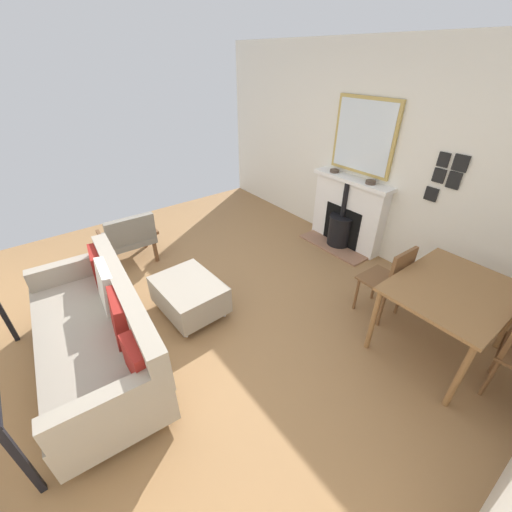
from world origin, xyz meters
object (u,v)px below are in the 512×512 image
ottoman (189,294)px  dining_table (452,296)px  fireplace (346,217)px  sofa (100,333)px  mantel_bowl_near (334,171)px  armchair_accent (130,236)px  dining_chair_near_fireplace (391,278)px  mantel_bowl_far (371,182)px

ottoman → dining_table: bearing=130.8°
fireplace → sofa: bearing=2.0°
mantel_bowl_near → armchair_accent: size_ratio=0.17×
dining_chair_near_fireplace → armchair_accent: bearing=-56.6°
fireplace → mantel_bowl_far: mantel_bowl_far is taller
sofa → dining_chair_near_fireplace: dining_chair_near_fireplace is taller
fireplace → ottoman: size_ratio=1.52×
mantel_bowl_far → dining_chair_near_fireplace: bearing=48.2°
mantel_bowl_far → ottoman: 2.69m
fireplace → dining_table: size_ratio=1.08×
armchair_accent → dining_chair_near_fireplace: 3.23m
mantel_bowl_near → armchair_accent: (2.69, -1.07, -0.63)m
mantel_bowl_near → dining_chair_near_fireplace: mantel_bowl_near is taller
mantel_bowl_near → dining_chair_near_fireplace: size_ratio=0.15×
ottoman → dining_chair_near_fireplace: size_ratio=0.92×
mantel_bowl_far → armchair_accent: (2.69, -1.68, -0.63)m
fireplace → mantel_bowl_near: (-0.01, -0.32, 0.60)m
fireplace → dining_chair_near_fireplace: size_ratio=1.39×
mantel_bowl_near → dining_table: 2.41m
mantel_bowl_far → dining_table: bearing=60.3°
dining_table → ottoman: bearing=-49.2°
armchair_accent → dining_table: bearing=118.6°
mantel_bowl_near → sofa: size_ratio=0.07×
dining_chair_near_fireplace → fireplace: bearing=-124.6°
sofa → armchair_accent: bearing=-117.6°
fireplace → mantel_bowl_far: bearing=92.2°
mantel_bowl_far → dining_chair_near_fireplace: mantel_bowl_far is taller
sofa → dining_chair_near_fireplace: size_ratio=2.29×
dining_table → dining_chair_near_fireplace: 0.59m
fireplace → armchair_accent: 3.02m
mantel_bowl_far → dining_chair_near_fireplace: 1.47m
dining_table → armchair_accent: bearing=-61.4°
sofa → dining_chair_near_fireplace: bearing=155.3°
mantel_bowl_far → ottoman: bearing=-6.9°
mantel_bowl_far → dining_chair_near_fireplace: size_ratio=0.15×
armchair_accent → dining_table: (-1.78, 3.27, 0.23)m
sofa → dining_table: bearing=145.7°
sofa → dining_table: 3.13m
mantel_bowl_near → ottoman: 2.68m
mantel_bowl_near → mantel_bowl_far: bearing=90.0°
dining_chair_near_fireplace → mantel_bowl_near: bearing=-119.3°
sofa → dining_table: size_ratio=1.78×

